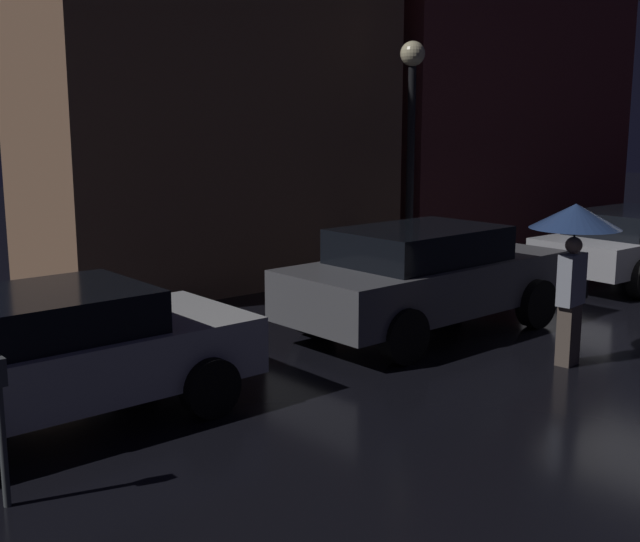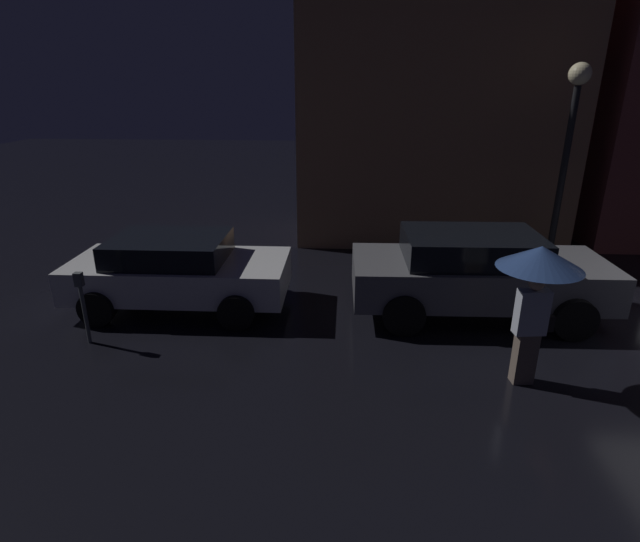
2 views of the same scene
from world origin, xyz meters
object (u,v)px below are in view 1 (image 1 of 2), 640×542
(street_lamp_near, at_px, (411,115))
(parked_car_silver, at_px, (635,243))
(parked_car_grey, at_px, (425,276))
(parking_meter, at_px, (1,416))
(parked_car_white, at_px, (55,353))
(pedestrian_with_umbrella, at_px, (574,235))

(street_lamp_near, bearing_deg, parked_car_silver, -35.90)
(parked_car_grey, relative_size, parking_meter, 3.69)
(parked_car_white, relative_size, parked_car_silver, 0.92)
(parked_car_white, bearing_deg, pedestrian_with_umbrella, -22.08)
(street_lamp_near, bearing_deg, parking_meter, -155.30)
(parked_car_grey, bearing_deg, parked_car_white, 178.73)
(pedestrian_with_umbrella, distance_m, parking_meter, 6.69)
(parked_car_white, xyz_separation_m, parked_car_silver, (11.00, -0.03, 0.02))
(parking_meter, xyz_separation_m, street_lamp_near, (8.59, 3.95, 2.31))
(parked_car_silver, xyz_separation_m, pedestrian_with_umbrella, (-5.43, -2.17, 0.89))
(parked_car_white, distance_m, parking_meter, 1.81)
(parked_car_silver, bearing_deg, parked_car_grey, -179.51)
(parked_car_silver, distance_m, pedestrian_with_umbrella, 5.91)
(pedestrian_with_umbrella, bearing_deg, parked_car_grey, -91.80)
(parked_car_white, xyz_separation_m, parked_car_grey, (5.38, 0.01, 0.09))
(parking_meter, height_order, street_lamp_near, street_lamp_near)
(parked_car_white, relative_size, pedestrian_with_umbrella, 1.96)
(parking_meter, distance_m, street_lamp_near, 9.73)
(pedestrian_with_umbrella, xyz_separation_m, parking_meter, (-6.59, 0.70, -0.86))
(parked_car_white, relative_size, street_lamp_near, 0.91)
(parked_car_grey, relative_size, street_lamp_near, 1.03)
(parked_car_white, bearing_deg, parked_car_grey, -0.39)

